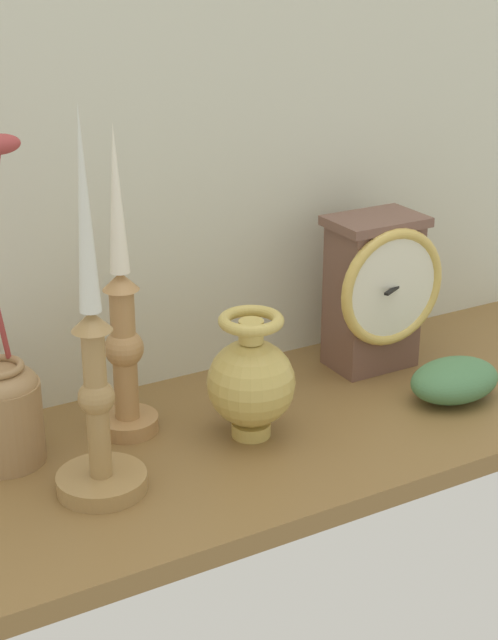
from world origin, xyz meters
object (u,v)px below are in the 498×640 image
Objects in this scene: candlestick_tall_left at (123,334)px; brass_vase_jar at (1,398)px; candlestick_tall_center at (96,388)px; brass_vase_bulbous at (251,380)px; mantel_clock at (376,291)px.

brass_vase_jar is (-14.22, 0.14, -4.42)cm from candlestick_tall_left.
brass_vase_bulbous is at bearing 7.32° from candlestick_tall_center.
mantel_clock is 44.05cm from candlestick_tall_center.
candlestick_tall_center is (-7.47, -10.54, -0.34)cm from candlestick_tall_left.
candlestick_tall_left is at bearing -0.55° from brass_vase_jar.
candlestick_tall_left is 1.00× the size of brass_vase_jar.
candlestick_tall_left is 0.89× the size of candlestick_tall_center.
candlestick_tall_center is at bearing -172.68° from brass_vase_bulbous.
candlestick_tall_left is 12.92cm from candlestick_tall_center.
candlestick_tall_left is (-35.21, -0.31, 1.42)cm from mantel_clock.
candlestick_tall_left is at bearing 145.66° from brass_vase_bulbous.
mantel_clock is 49.52cm from brass_vase_jar.
brass_vase_jar is at bearing 179.45° from candlestick_tall_left.
brass_vase_bulbous is at bearing -17.49° from brass_vase_jar.
brass_vase_bulbous is 27.30cm from brass_vase_jar.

